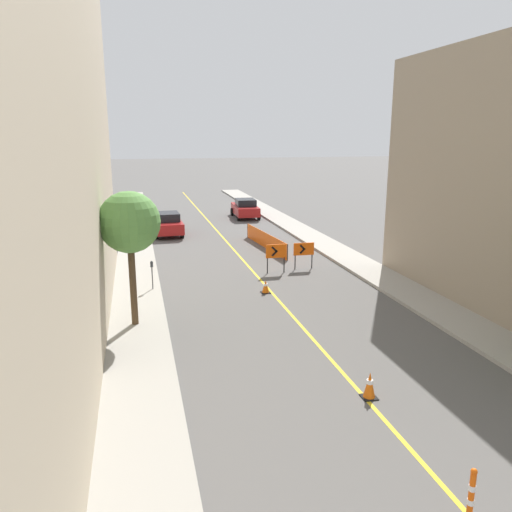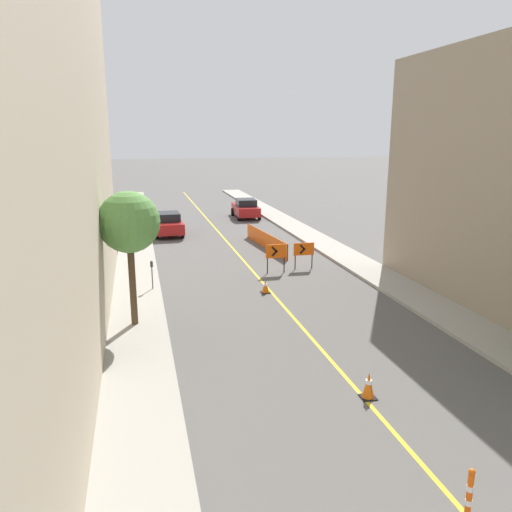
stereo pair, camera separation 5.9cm
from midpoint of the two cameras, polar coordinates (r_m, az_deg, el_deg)
The scene contains 13 objects.
lane_stripe at distance 31.02m, azimuth -2.87°, elevation 1.02°, with size 0.12×62.43×0.01m.
sidewalk_left at distance 30.49m, azimuth -13.63°, elevation 0.56°, with size 2.07×62.43×0.15m.
sidewalk_right at distance 32.56m, azimuth 7.19°, elevation 1.66°, with size 2.07×62.43×0.15m.
traffic_cone_second at distance 13.95m, azimuth 12.74°, elevation -14.21°, with size 0.40×0.40×0.73m.
traffic_cone_third at distance 22.04m, azimuth 1.03°, elevation -3.51°, with size 0.41×0.41×0.58m.
delineator_post_front at distance 10.50m, azimuth 23.15°, elevation -24.42°, with size 0.34×0.34×1.19m.
arrow_barricade_primary at distance 25.00m, azimuth 2.22°, elevation 0.40°, with size 1.03×0.10×1.47m.
arrow_barricade_secondary at distance 25.88m, azimuth 5.41°, elevation 0.66°, with size 1.09×0.11×1.38m.
safety_mesh_fence at distance 30.70m, azimuth 1.04°, elevation 1.81°, with size 0.75×6.97×0.95m.
parked_car_curb_near at distance 35.21m, azimuth -10.11°, elevation 3.67°, with size 1.95×4.36×1.59m.
parked_car_curb_mid at distance 41.97m, azimuth -1.28°, elevation 5.48°, with size 2.02×4.39×1.59m.
parking_meter_near_curb at distance 22.42m, azimuth -11.89°, elevation -1.47°, with size 0.12×0.11×1.28m.
street_tree_left_near at distance 17.79m, azimuth -14.37°, elevation 3.65°, with size 2.15×2.15×4.80m.
Camera 1 is at (-5.64, 1.48, 6.82)m, focal length 35.00 mm.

